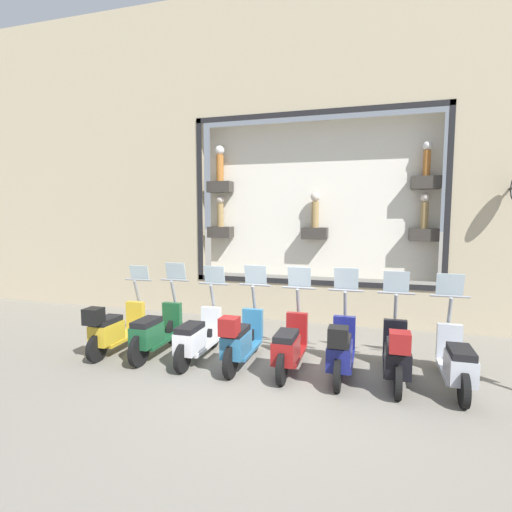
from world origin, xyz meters
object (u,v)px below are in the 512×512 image
at_px(scooter_yellow_7, 114,328).
at_px(scooter_black_1, 397,354).
at_px(scooter_silver_0, 456,362).
at_px(scooter_teal_4, 241,339).
at_px(scooter_green_6, 155,332).
at_px(scooter_white_5, 197,337).
at_px(scooter_navy_2, 341,349).
at_px(scooter_red_3, 290,345).

bearing_deg(scooter_yellow_7, scooter_black_1, -89.95).
relative_size(scooter_silver_0, scooter_teal_4, 1.00).
relative_size(scooter_silver_0, scooter_green_6, 0.99).
height_order(scooter_teal_4, scooter_green_6, scooter_teal_4).
relative_size(scooter_silver_0, scooter_white_5, 1.00).
height_order(scooter_teal_4, scooter_white_5, scooter_teal_4).
bearing_deg(scooter_navy_2, scooter_silver_0, -87.96).
xyz_separation_m(scooter_red_3, scooter_green_6, (0.00, 2.49, 0.01)).
xyz_separation_m(scooter_teal_4, scooter_white_5, (0.05, 0.83, -0.06)).
height_order(scooter_navy_2, scooter_white_5, scooter_navy_2).
bearing_deg(scooter_black_1, scooter_teal_4, 89.89).
bearing_deg(scooter_red_3, scooter_white_5, 90.09).
height_order(scooter_silver_0, scooter_green_6, scooter_green_6).
bearing_deg(scooter_teal_4, scooter_black_1, -90.11).
bearing_deg(scooter_silver_0, scooter_white_5, 90.01).
relative_size(scooter_navy_2, scooter_white_5, 1.00).
relative_size(scooter_black_1, scooter_yellow_7, 1.00).
xyz_separation_m(scooter_silver_0, scooter_white_5, (-0.00, 4.16, -0.00)).
distance_m(scooter_navy_2, scooter_red_3, 0.83).
bearing_deg(scooter_yellow_7, scooter_green_6, -85.15).
distance_m(scooter_black_1, scooter_white_5, 3.33).
height_order(scooter_white_5, scooter_yellow_7, scooter_white_5).
bearing_deg(scooter_green_6, scooter_silver_0, -90.06).
bearing_deg(scooter_navy_2, scooter_black_1, -90.08).
bearing_deg(scooter_green_6, scooter_teal_4, -92.10).
distance_m(scooter_silver_0, scooter_red_3, 2.49).
xyz_separation_m(scooter_silver_0, scooter_teal_4, (-0.06, 3.33, 0.05)).
xyz_separation_m(scooter_navy_2, scooter_teal_4, (0.00, 1.66, 0.01)).
distance_m(scooter_silver_0, scooter_teal_4, 3.33).
bearing_deg(scooter_green_6, scooter_yellow_7, 94.85).
distance_m(scooter_black_1, scooter_teal_4, 2.49).
bearing_deg(scooter_yellow_7, scooter_red_3, -88.85).
bearing_deg(scooter_green_6, scooter_red_3, -90.09).
height_order(scooter_silver_0, scooter_white_5, scooter_silver_0).
distance_m(scooter_navy_2, scooter_teal_4, 1.66).
bearing_deg(scooter_teal_4, scooter_yellow_7, 90.22).
bearing_deg(scooter_white_5, scooter_black_1, -91.03).
xyz_separation_m(scooter_silver_0, scooter_green_6, (0.01, 4.99, 0.02)).
bearing_deg(scooter_teal_4, scooter_navy_2, -90.13).
bearing_deg(scooter_red_3, scooter_teal_4, 93.94).
bearing_deg(scooter_yellow_7, scooter_navy_2, -89.92).
bearing_deg(scooter_silver_0, scooter_red_3, 89.96).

